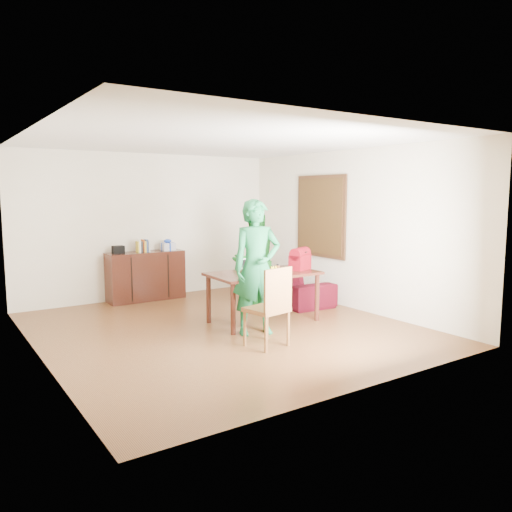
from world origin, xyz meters
TOP-DOWN VIEW (x-y plane):
  - room at (0.01, 0.13)m, footprint 5.20×5.70m
  - table at (0.70, -0.00)m, footprint 1.68×0.99m
  - chair at (0.04, -1.05)m, footprint 0.54×0.52m
  - person_near at (0.25, -0.48)m, footprint 0.78×0.61m
  - person_far at (1.06, 0.80)m, footprint 0.81×0.64m
  - laptop at (0.54, -0.02)m, footprint 0.38×0.33m
  - bananas at (0.66, -0.34)m, footprint 0.16×0.11m
  - bottle at (0.73, -0.33)m, footprint 0.06×0.06m
  - red_bag at (1.34, -0.10)m, footprint 0.42×0.34m
  - sofa at (1.95, 1.10)m, footprint 0.97×2.16m

SIDE VIEW (x-z plane):
  - chair at x=0.04m, z-range -0.22..0.83m
  - sofa at x=1.95m, z-range 0.00..0.61m
  - table at x=0.70m, z-range 0.29..1.06m
  - bananas at x=0.66m, z-range 0.77..0.83m
  - laptop at x=0.54m, z-range 0.70..0.93m
  - person_far at x=1.06m, z-range 0.00..1.65m
  - bottle at x=0.73m, z-range 0.77..0.93m
  - red_bag at x=1.34m, z-range 0.77..1.04m
  - person_near at x=0.25m, z-range 0.00..1.89m
  - room at x=0.01m, z-range -0.14..2.76m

